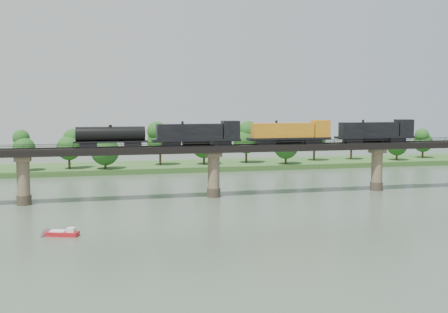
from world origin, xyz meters
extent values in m
plane|color=#3B4B3A|center=(0.00, 0.00, 0.00)|extent=(400.00, 400.00, 0.00)
cube|color=#2C5220|center=(0.00, 85.00, 0.80)|extent=(300.00, 24.00, 1.60)
cylinder|color=#473A2D|center=(-40.00, 30.00, 1.00)|extent=(3.00, 3.00, 2.00)
cylinder|color=#7D6D52|center=(-40.00, 30.00, 5.50)|extent=(2.60, 2.60, 9.00)
cube|color=#7D6D52|center=(-40.00, 30.00, 9.50)|extent=(3.20, 3.20, 1.00)
cylinder|color=#473A2D|center=(0.00, 30.00, 1.00)|extent=(3.00, 3.00, 2.00)
cylinder|color=#7D6D52|center=(0.00, 30.00, 5.50)|extent=(2.60, 2.60, 9.00)
cube|color=#7D6D52|center=(0.00, 30.00, 9.50)|extent=(3.20, 3.20, 1.00)
cylinder|color=#473A2D|center=(40.00, 30.00, 1.00)|extent=(3.00, 3.00, 2.00)
cylinder|color=#7D6D52|center=(40.00, 30.00, 5.50)|extent=(2.60, 2.60, 9.00)
cube|color=#7D6D52|center=(40.00, 30.00, 9.50)|extent=(3.20, 3.20, 1.00)
cube|color=black|center=(0.00, 30.00, 10.75)|extent=(220.00, 5.00, 1.50)
cube|color=black|center=(0.00, 29.25, 11.58)|extent=(220.00, 0.12, 0.16)
cube|color=black|center=(0.00, 30.75, 11.58)|extent=(220.00, 0.12, 0.16)
cube|color=black|center=(0.00, 27.60, 12.20)|extent=(220.00, 0.10, 0.10)
cube|color=black|center=(0.00, 32.40, 12.20)|extent=(220.00, 0.10, 0.10)
cube|color=black|center=(0.00, 27.60, 11.85)|extent=(0.08, 0.08, 0.70)
cube|color=black|center=(0.00, 32.40, 11.85)|extent=(0.08, 0.08, 0.70)
cylinder|color=#382619|center=(-44.43, 76.31, 3.35)|extent=(0.70, 0.70, 3.51)
sphere|color=#154513|center=(-44.43, 76.31, 8.03)|extent=(6.31, 6.31, 6.31)
sphere|color=#154513|center=(-44.43, 76.31, 10.96)|extent=(4.73, 4.73, 4.73)
cylinder|color=#382619|center=(-32.24, 78.84, 3.27)|extent=(0.70, 0.70, 3.34)
sphere|color=#154513|center=(-32.24, 78.84, 7.73)|extent=(7.18, 7.18, 7.18)
sphere|color=#154513|center=(-32.24, 78.84, 10.52)|extent=(5.39, 5.39, 5.39)
cylinder|color=#382619|center=(-22.01, 76.15, 3.01)|extent=(0.70, 0.70, 2.83)
sphere|color=#154513|center=(-22.01, 76.15, 6.78)|extent=(8.26, 8.26, 8.26)
sphere|color=#154513|center=(-22.01, 76.15, 9.14)|extent=(6.19, 6.19, 6.19)
cylinder|color=#382619|center=(-5.04, 82.68, 3.58)|extent=(0.70, 0.70, 3.96)
sphere|color=#154513|center=(-5.04, 82.68, 8.87)|extent=(8.07, 8.07, 8.07)
sphere|color=#154513|center=(-5.04, 82.68, 12.17)|extent=(6.05, 6.05, 6.05)
cylinder|color=#382619|center=(8.52, 81.14, 3.23)|extent=(0.70, 0.70, 3.27)
sphere|color=#154513|center=(8.52, 81.14, 7.59)|extent=(8.03, 8.03, 8.03)
sphere|color=#154513|center=(8.52, 81.14, 10.31)|extent=(6.02, 6.02, 6.02)
cylinder|color=#382619|center=(22.65, 82.31, 3.56)|extent=(0.70, 0.70, 3.92)
sphere|color=#154513|center=(22.65, 82.31, 8.79)|extent=(8.29, 8.29, 8.29)
sphere|color=#154513|center=(22.65, 82.31, 12.05)|extent=(6.21, 6.21, 6.21)
cylinder|color=#382619|center=(33.59, 75.35, 3.11)|extent=(0.70, 0.70, 3.02)
sphere|color=#154513|center=(33.59, 75.35, 7.15)|extent=(7.74, 7.74, 7.74)
sphere|color=#154513|center=(33.59, 75.35, 9.67)|extent=(5.80, 5.80, 5.80)
cylinder|color=#382619|center=(46.81, 84.03, 3.50)|extent=(0.70, 0.70, 3.80)
sphere|color=#154513|center=(46.81, 84.03, 8.56)|extent=(7.47, 7.47, 7.47)
sphere|color=#154513|center=(46.81, 84.03, 11.73)|extent=(5.60, 5.60, 5.60)
cylinder|color=#382619|center=(60.48, 84.26, 3.29)|extent=(0.70, 0.70, 3.38)
sphere|color=#154513|center=(60.48, 84.26, 7.80)|extent=(6.23, 6.23, 6.23)
sphere|color=#154513|center=(60.48, 84.26, 10.62)|extent=(4.67, 4.67, 4.67)
cylinder|color=#382619|center=(74.35, 78.39, 2.99)|extent=(0.70, 0.70, 2.77)
sphere|color=#154513|center=(74.35, 78.39, 6.68)|extent=(7.04, 7.04, 7.04)
sphere|color=#154513|center=(74.35, 78.39, 8.99)|extent=(5.28, 5.28, 5.28)
cylinder|color=#382619|center=(87.62, 83.57, 3.07)|extent=(0.70, 0.70, 2.94)
sphere|color=#154513|center=(87.62, 83.57, 7.00)|extent=(6.73, 6.73, 6.73)
sphere|color=#154513|center=(87.62, 83.57, 9.45)|extent=(5.05, 5.05, 5.05)
cube|color=black|center=(44.80, 30.00, 12.06)|extent=(4.10, 2.46, 1.13)
cube|color=black|center=(33.53, 30.00, 12.06)|extent=(4.10, 2.46, 1.13)
cube|color=black|center=(39.16, 30.00, 12.78)|extent=(19.46, 3.07, 0.51)
cube|color=black|center=(37.63, 30.00, 14.68)|extent=(14.34, 2.77, 3.28)
cube|color=black|center=(46.85, 30.00, 14.98)|extent=(3.69, 3.07, 3.89)
cylinder|color=black|center=(39.16, 30.00, 12.22)|extent=(6.15, 1.43, 1.43)
cube|color=black|center=(23.29, 30.00, 12.06)|extent=(4.10, 2.46, 1.13)
cube|color=black|center=(12.02, 30.00, 12.06)|extent=(4.10, 2.46, 1.13)
cube|color=black|center=(17.65, 30.00, 12.78)|extent=(19.46, 3.07, 0.51)
cube|color=#C78D18|center=(16.12, 30.00, 14.68)|extent=(14.34, 2.77, 3.28)
cube|color=#C78D18|center=(25.34, 30.00, 14.98)|extent=(3.69, 3.07, 3.89)
cylinder|color=black|center=(17.65, 30.00, 12.22)|extent=(6.15, 1.43, 1.43)
cube|color=black|center=(1.78, 30.00, 12.06)|extent=(4.10, 2.46, 1.13)
cube|color=black|center=(-9.49, 30.00, 12.06)|extent=(4.10, 2.46, 1.13)
cube|color=black|center=(-3.86, 30.00, 12.78)|extent=(19.46, 3.07, 0.51)
cube|color=black|center=(-5.39, 30.00, 14.68)|extent=(14.34, 2.77, 3.28)
cube|color=black|center=(3.82, 30.00, 14.98)|extent=(3.69, 3.07, 3.89)
cylinder|color=black|center=(-3.86, 30.00, 12.22)|extent=(6.15, 1.43, 1.43)
cube|color=black|center=(-17.69, 30.00, 12.06)|extent=(3.59, 2.25, 1.13)
cube|color=black|center=(-26.91, 30.00, 12.06)|extent=(3.59, 2.25, 1.13)
cube|color=black|center=(-22.30, 30.00, 12.73)|extent=(15.37, 2.46, 0.31)
cylinder|color=black|center=(-22.30, 30.00, 14.37)|extent=(14.34, 3.07, 3.07)
cylinder|color=black|center=(-22.30, 30.00, 16.01)|extent=(0.72, 0.72, 0.51)
cube|color=#B4141B|center=(-31.22, -0.06, 0.34)|extent=(5.19, 3.39, 0.68)
cube|color=white|center=(-31.95, 0.22, 0.73)|extent=(2.71, 2.21, 0.24)
cube|color=white|center=(-29.94, -0.55, 1.03)|extent=(1.51, 1.51, 0.68)
camera|label=1|loc=(-27.34, -90.35, 20.93)|focal=45.00mm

